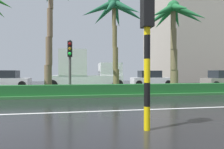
{
  "coord_description": "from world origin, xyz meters",
  "views": [
    {
      "loc": [
        4.33,
        -5.37,
        1.48
      ],
      "look_at": [
        6.87,
        9.27,
        1.35
      ],
      "focal_mm": 30.83,
      "sensor_mm": 36.0,
      "label": 1
    }
  ],
  "objects_px": {
    "traffic_signal_foreground": "(147,32)",
    "car_in_traffic_second": "(6,79)",
    "palm_tree_mid_right": "(174,22)",
    "palm_tree_centre_right": "(114,16)",
    "traffic_signal_median_right": "(70,57)",
    "box_truck_lead": "(84,72)",
    "car_in_traffic_third": "(150,79)",
    "car_in_traffic_fourth": "(224,79)"
  },
  "relations": [
    {
      "from": "palm_tree_centre_right",
      "to": "car_in_traffic_fourth",
      "type": "height_order",
      "value": "palm_tree_centre_right"
    },
    {
      "from": "traffic_signal_median_right",
      "to": "box_truck_lead",
      "type": "distance_m",
      "value": 5.2
    },
    {
      "from": "palm_tree_mid_right",
      "to": "traffic_signal_foreground",
      "type": "distance_m",
      "value": 10.63
    },
    {
      "from": "car_in_traffic_second",
      "to": "car_in_traffic_third",
      "type": "height_order",
      "value": "same"
    },
    {
      "from": "traffic_signal_foreground",
      "to": "car_in_traffic_second",
      "type": "xyz_separation_m",
      "value": [
        -8.85,
        15.92,
        -1.71
      ]
    },
    {
      "from": "traffic_signal_median_right",
      "to": "palm_tree_centre_right",
      "type": "bearing_deg",
      "value": 27.66
    },
    {
      "from": "car_in_traffic_third",
      "to": "palm_tree_centre_right",
      "type": "bearing_deg",
      "value": -128.93
    },
    {
      "from": "car_in_traffic_second",
      "to": "box_truck_lead",
      "type": "bearing_deg",
      "value": -24.57
    },
    {
      "from": "traffic_signal_median_right",
      "to": "palm_tree_mid_right",
      "type": "bearing_deg",
      "value": 9.94
    },
    {
      "from": "car_in_traffic_second",
      "to": "box_truck_lead",
      "type": "distance_m",
      "value": 8.39
    },
    {
      "from": "palm_tree_centre_right",
      "to": "box_truck_lead",
      "type": "xyz_separation_m",
      "value": [
        -2.06,
        3.4,
        -4.08
      ]
    },
    {
      "from": "box_truck_lead",
      "to": "car_in_traffic_third",
      "type": "height_order",
      "value": "box_truck_lead"
    },
    {
      "from": "traffic_signal_foreground",
      "to": "car_in_traffic_third",
      "type": "bearing_deg",
      "value": -111.44
    },
    {
      "from": "palm_tree_mid_right",
      "to": "car_in_traffic_second",
      "type": "relative_size",
      "value": 1.57
    },
    {
      "from": "palm_tree_centre_right",
      "to": "palm_tree_mid_right",
      "type": "bearing_deg",
      "value": -3.64
    },
    {
      "from": "palm_tree_centre_right",
      "to": "car_in_traffic_third",
      "type": "height_order",
      "value": "palm_tree_centre_right"
    },
    {
      "from": "palm_tree_mid_right",
      "to": "car_in_traffic_third",
      "type": "distance_m",
      "value": 8.28
    },
    {
      "from": "car_in_traffic_fourth",
      "to": "traffic_signal_median_right",
      "type": "bearing_deg",
      "value": -161.69
    },
    {
      "from": "palm_tree_centre_right",
      "to": "car_in_traffic_second",
      "type": "distance_m",
      "value": 12.79
    },
    {
      "from": "box_truck_lead",
      "to": "car_in_traffic_third",
      "type": "distance_m",
      "value": 8.08
    },
    {
      "from": "palm_tree_mid_right",
      "to": "car_in_traffic_third",
      "type": "xyz_separation_m",
      "value": [
        0.82,
        6.89,
        -4.53
      ]
    },
    {
      "from": "car_in_traffic_third",
      "to": "car_in_traffic_second",
      "type": "bearing_deg",
      "value": 178.94
    },
    {
      "from": "palm_tree_centre_right",
      "to": "car_in_traffic_third",
      "type": "relative_size",
      "value": 1.6
    },
    {
      "from": "palm_tree_centre_right",
      "to": "car_in_traffic_third",
      "type": "distance_m",
      "value": 9.75
    },
    {
      "from": "traffic_signal_median_right",
      "to": "car_in_traffic_second",
      "type": "relative_size",
      "value": 0.78
    },
    {
      "from": "traffic_signal_median_right",
      "to": "car_in_traffic_third",
      "type": "distance_m",
      "value": 11.88
    },
    {
      "from": "palm_tree_centre_right",
      "to": "car_in_traffic_third",
      "type": "xyz_separation_m",
      "value": [
        5.33,
        6.6,
        -4.8
      ]
    },
    {
      "from": "palm_tree_centre_right",
      "to": "car_in_traffic_second",
      "type": "xyz_separation_m",
      "value": [
        -9.66,
        6.87,
        -4.8
      ]
    },
    {
      "from": "traffic_signal_median_right",
      "to": "car_in_traffic_second",
      "type": "height_order",
      "value": "traffic_signal_median_right"
    },
    {
      "from": "traffic_signal_foreground",
      "to": "car_in_traffic_fourth",
      "type": "relative_size",
      "value": 0.86
    },
    {
      "from": "traffic_signal_median_right",
      "to": "traffic_signal_foreground",
      "type": "xyz_separation_m",
      "value": [
        2.28,
        -7.42,
        0.08
      ]
    },
    {
      "from": "palm_tree_mid_right",
      "to": "car_in_traffic_second",
      "type": "height_order",
      "value": "palm_tree_mid_right"
    },
    {
      "from": "palm_tree_mid_right",
      "to": "traffic_signal_foreground",
      "type": "relative_size",
      "value": 1.84
    },
    {
      "from": "palm_tree_mid_right",
      "to": "car_in_traffic_fourth",
      "type": "distance_m",
      "value": 9.37
    },
    {
      "from": "palm_tree_centre_right",
      "to": "palm_tree_mid_right",
      "type": "xyz_separation_m",
      "value": [
        4.51,
        -0.29,
        -0.28
      ]
    },
    {
      "from": "car_in_traffic_second",
      "to": "car_in_traffic_third",
      "type": "bearing_deg",
      "value": -1.06
    },
    {
      "from": "car_in_traffic_third",
      "to": "traffic_signal_foreground",
      "type": "bearing_deg",
      "value": -111.44
    },
    {
      "from": "palm_tree_mid_right",
      "to": "car_in_traffic_fourth",
      "type": "bearing_deg",
      "value": 26.18
    },
    {
      "from": "palm_tree_mid_right",
      "to": "palm_tree_centre_right",
      "type": "bearing_deg",
      "value": 176.36
    },
    {
      "from": "palm_tree_centre_right",
      "to": "traffic_signal_median_right",
      "type": "relative_size",
      "value": 2.05
    },
    {
      "from": "palm_tree_mid_right",
      "to": "car_in_traffic_third",
      "type": "bearing_deg",
      "value": 83.24
    },
    {
      "from": "traffic_signal_foreground",
      "to": "box_truck_lead",
      "type": "xyz_separation_m",
      "value": [
        -1.25,
        12.44,
        -0.99
      ]
    }
  ]
}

